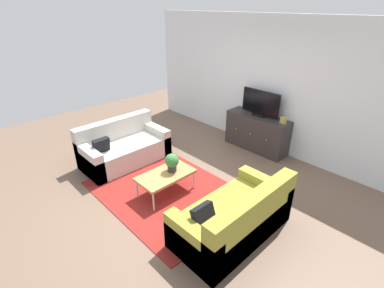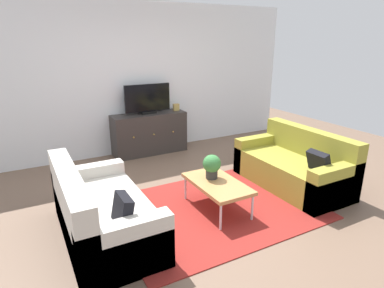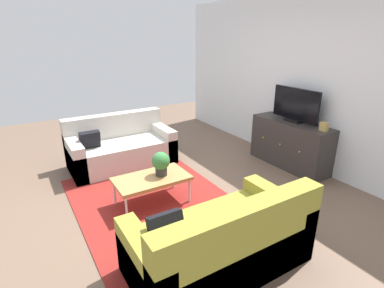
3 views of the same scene
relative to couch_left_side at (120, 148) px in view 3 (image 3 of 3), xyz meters
name	(u,v)px [view 3 (image 3 of 3)]	position (x,y,z in m)	size (l,w,h in m)	color
ground_plane	(164,199)	(1.43, 0.10, -0.28)	(10.00, 10.00, 0.00)	brown
wall_back	(305,82)	(1.43, 2.65, 1.07)	(6.40, 0.12, 2.70)	white
area_rug	(154,202)	(1.43, -0.05, -0.27)	(2.50, 1.90, 0.01)	maroon
couch_left_side	(120,148)	(0.00, 0.00, 0.00)	(0.86, 1.66, 0.82)	beige
couch_right_side	(223,246)	(2.87, 0.00, 0.00)	(0.86, 1.66, 0.82)	olive
coffee_table	(152,179)	(1.46, -0.07, 0.07)	(0.53, 0.93, 0.38)	#B7844C
potted_plant	(161,163)	(1.46, 0.07, 0.27)	(0.23, 0.23, 0.31)	#2D2D2D
tv_console	(290,144)	(1.52, 2.37, 0.10)	(1.36, 0.47, 0.76)	#332D2B
flat_screen_tv	(295,105)	(1.52, 2.39, 0.74)	(0.86, 0.16, 0.54)	black
mantel_clock	(324,127)	(2.08, 2.37, 0.54)	(0.11, 0.07, 0.13)	tan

